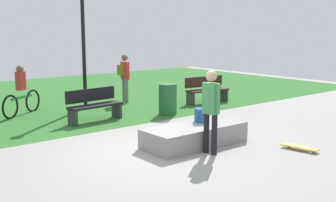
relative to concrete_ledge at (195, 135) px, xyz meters
The scene contains 12 objects.
ground_plane 1.24m from the concrete_ledge, 168.54° to the left, with size 28.00×28.00×0.00m, color gray.
grass_lawn 8.42m from the concrete_ledge, 98.17° to the left, with size 26.60×11.82×0.01m, color #2D6B28.
concrete_ledge is the anchor object (origin of this frame).
backpack_on_ledge 0.54m from the concrete_ledge, 30.05° to the left, with size 0.28×0.20×0.32m, color #1E4C8C.
skater_performing_trick 1.08m from the concrete_ledge, 106.28° to the right, with size 0.23×0.43×1.75m.
skateboard_by_ledge 2.28m from the concrete_ledge, 49.88° to the right, with size 0.33×0.82×0.08m.
park_bench_far_right 3.63m from the concrete_ledge, 98.70° to the left, with size 1.63×0.60×0.91m.
park_bench_by_oak 5.45m from the concrete_ledge, 43.16° to the left, with size 1.64×0.64×0.91m.
lamp_post 5.95m from the concrete_ledge, 87.82° to the left, with size 0.28×0.28×4.03m.
trash_bin 3.42m from the concrete_ledge, 61.28° to the left, with size 0.55×0.55×0.93m, color #1E592D.
pedestrian_with_backpack 5.90m from the concrete_ledge, 72.29° to the left, with size 0.38×0.43×1.68m.
cyclist_on_bicycle 6.03m from the concrete_ledge, 107.34° to the left, with size 1.54×1.07×1.52m.
Camera 1 is at (-5.05, -6.99, 2.60)m, focal length 45.09 mm.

